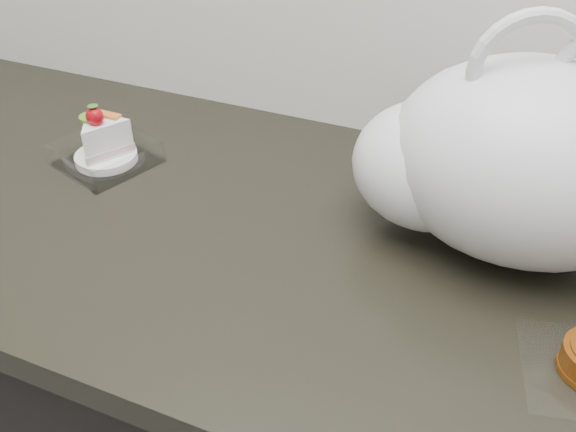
{
  "coord_description": "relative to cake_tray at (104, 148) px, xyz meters",
  "views": [
    {
      "loc": [
        0.21,
        1.06,
        1.42
      ],
      "look_at": [
        -0.06,
        1.67,
        0.94
      ],
      "focal_mm": 40.0,
      "sensor_mm": 36.0,
      "label": 1
    }
  ],
  "objects": [
    {
      "name": "cake_tray",
      "position": [
        0.0,
        0.0,
        0.0
      ],
      "size": [
        0.17,
        0.17,
        0.1
      ],
      "rotation": [
        0.0,
        0.0,
        -0.33
      ],
      "color": "white",
      "rests_on": "counter"
    },
    {
      "name": "plastic_bag",
      "position": [
        0.58,
        0.03,
        0.09
      ],
      "size": [
        0.42,
        0.34,
        0.31
      ],
      "rotation": [
        0.0,
        0.0,
        0.26
      ],
      "color": "silver",
      "rests_on": "counter"
    }
  ]
}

